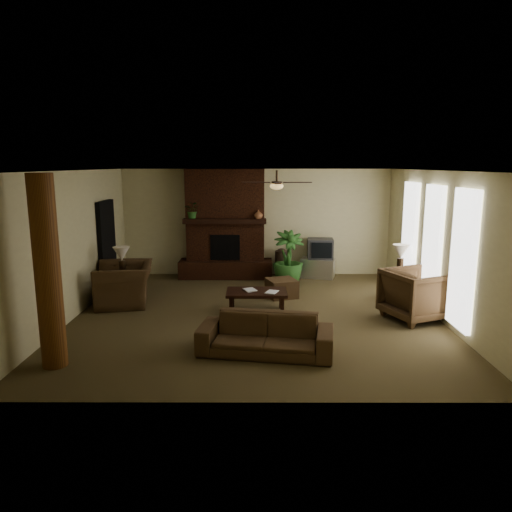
{
  "coord_description": "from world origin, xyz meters",
  "views": [
    {
      "loc": [
        0.02,
        -8.91,
        2.91
      ],
      "look_at": [
        0.0,
        0.4,
        1.1
      ],
      "focal_mm": 33.13,
      "sensor_mm": 36.0,
      "label": 1
    }
  ],
  "objects_px": {
    "side_table_left": "(126,289)",
    "lamp_right": "(401,254)",
    "lamp_left": "(122,256)",
    "sofa": "(266,328)",
    "armchair_right": "(416,292)",
    "side_table_right": "(399,286)",
    "tv_stand": "(318,268)",
    "ottoman": "(282,288)",
    "floor_vase": "(282,261)",
    "coffee_table": "(257,294)",
    "armchair_left": "(124,277)",
    "floor_plant": "(288,270)",
    "log_column": "(48,273)"
  },
  "relations": [
    {
      "from": "sofa",
      "to": "floor_vase",
      "type": "height_order",
      "value": "sofa"
    },
    {
      "from": "log_column",
      "to": "armchair_left",
      "type": "distance_m",
      "value": 3.27
    },
    {
      "from": "lamp_left",
      "to": "floor_plant",
      "type": "bearing_deg",
      "value": 21.92
    },
    {
      "from": "floor_vase",
      "to": "tv_stand",
      "type": "bearing_deg",
      "value": 0.0
    },
    {
      "from": "side_table_left",
      "to": "tv_stand",
      "type": "bearing_deg",
      "value": 26.72
    },
    {
      "from": "floor_plant",
      "to": "floor_vase",
      "type": "bearing_deg",
      "value": 98.46
    },
    {
      "from": "side_table_left",
      "to": "lamp_right",
      "type": "relative_size",
      "value": 0.85
    },
    {
      "from": "armchair_left",
      "to": "floor_plant",
      "type": "xyz_separation_m",
      "value": [
        3.56,
        1.6,
        -0.2
      ]
    },
    {
      "from": "floor_vase",
      "to": "floor_plant",
      "type": "height_order",
      "value": "floor_vase"
    },
    {
      "from": "side_table_left",
      "to": "lamp_left",
      "type": "height_order",
      "value": "lamp_left"
    },
    {
      "from": "sofa",
      "to": "coffee_table",
      "type": "xyz_separation_m",
      "value": [
        -0.14,
        2.12,
        -0.03
      ]
    },
    {
      "from": "log_column",
      "to": "sofa",
      "type": "distance_m",
      "value": 3.3
    },
    {
      "from": "coffee_table",
      "to": "ottoman",
      "type": "bearing_deg",
      "value": 62.97
    },
    {
      "from": "ottoman",
      "to": "floor_vase",
      "type": "bearing_deg",
      "value": 87.25
    },
    {
      "from": "side_table_right",
      "to": "lamp_left",
      "type": "bearing_deg",
      "value": -177.24
    },
    {
      "from": "tv_stand",
      "to": "coffee_table",
      "type": "bearing_deg",
      "value": -102.01
    },
    {
      "from": "floor_vase",
      "to": "lamp_right",
      "type": "bearing_deg",
      "value": -38.37
    },
    {
      "from": "coffee_table",
      "to": "tv_stand",
      "type": "distance_m",
      "value": 3.36
    },
    {
      "from": "armchair_left",
      "to": "side_table_left",
      "type": "distance_m",
      "value": 0.35
    },
    {
      "from": "ottoman",
      "to": "floor_vase",
      "type": "relative_size",
      "value": 0.78
    },
    {
      "from": "tv_stand",
      "to": "lamp_right",
      "type": "distance_m",
      "value": 2.61
    },
    {
      "from": "ottoman",
      "to": "sofa",
      "type": "bearing_deg",
      "value": -97.36
    },
    {
      "from": "ottoman",
      "to": "floor_plant",
      "type": "bearing_deg",
      "value": 79.05
    },
    {
      "from": "lamp_left",
      "to": "ottoman",
      "type": "bearing_deg",
      "value": 6.45
    },
    {
      "from": "side_table_right",
      "to": "armchair_right",
      "type": "bearing_deg",
      "value": -94.27
    },
    {
      "from": "tv_stand",
      "to": "floor_vase",
      "type": "distance_m",
      "value": 0.96
    },
    {
      "from": "log_column",
      "to": "lamp_left",
      "type": "xyz_separation_m",
      "value": [
        0.1,
        3.29,
        -0.4
      ]
    },
    {
      "from": "side_table_left",
      "to": "lamp_left",
      "type": "distance_m",
      "value": 0.73
    },
    {
      "from": "side_table_left",
      "to": "armchair_right",
      "type": "bearing_deg",
      "value": -11.5
    },
    {
      "from": "armchair_left",
      "to": "tv_stand",
      "type": "bearing_deg",
      "value": 107.7
    },
    {
      "from": "sofa",
      "to": "armchair_right",
      "type": "relative_size",
      "value": 1.95
    },
    {
      "from": "log_column",
      "to": "armchair_right",
      "type": "distance_m",
      "value": 6.42
    },
    {
      "from": "sofa",
      "to": "armchair_left",
      "type": "xyz_separation_m",
      "value": [
        -2.93,
        2.68,
        0.17
      ]
    },
    {
      "from": "side_table_left",
      "to": "log_column",
      "type": "bearing_deg",
      "value": -92.45
    },
    {
      "from": "armchair_right",
      "to": "lamp_left",
      "type": "bearing_deg",
      "value": 56.3
    },
    {
      "from": "armchair_left",
      "to": "tv_stand",
      "type": "relative_size",
      "value": 1.55
    },
    {
      "from": "lamp_right",
      "to": "side_table_right",
      "type": "bearing_deg",
      "value": 90.0
    },
    {
      "from": "sofa",
      "to": "armchair_right",
      "type": "xyz_separation_m",
      "value": [
        2.89,
        1.66,
        0.13
      ]
    },
    {
      "from": "floor_vase",
      "to": "coffee_table",
      "type": "bearing_deg",
      "value": -102.32
    },
    {
      "from": "ottoman",
      "to": "lamp_right",
      "type": "height_order",
      "value": "lamp_right"
    },
    {
      "from": "armchair_right",
      "to": "side_table_left",
      "type": "height_order",
      "value": "armchair_right"
    },
    {
      "from": "floor_plant",
      "to": "side_table_left",
      "type": "bearing_deg",
      "value": -158.29
    },
    {
      "from": "ottoman",
      "to": "coffee_table",
      "type": "bearing_deg",
      "value": -117.03
    },
    {
      "from": "lamp_right",
      "to": "tv_stand",
      "type": "bearing_deg",
      "value": 128.04
    },
    {
      "from": "armchair_right",
      "to": "tv_stand",
      "type": "bearing_deg",
      "value": 0.19
    },
    {
      "from": "armchair_left",
      "to": "side_table_left",
      "type": "xyz_separation_m",
      "value": [
        -0.03,
        0.17,
        -0.3
      ]
    },
    {
      "from": "armchair_left",
      "to": "lamp_left",
      "type": "relative_size",
      "value": 2.02
    },
    {
      "from": "lamp_left",
      "to": "lamp_right",
      "type": "distance_m",
      "value": 6.01
    },
    {
      "from": "floor_plant",
      "to": "side_table_left",
      "type": "relative_size",
      "value": 2.42
    },
    {
      "from": "floor_plant",
      "to": "side_table_right",
      "type": "height_order",
      "value": "floor_plant"
    }
  ]
}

